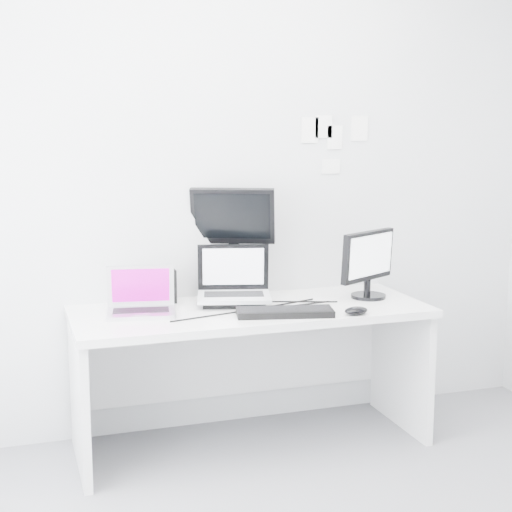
% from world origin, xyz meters
% --- Properties ---
extents(back_wall, '(3.60, 0.00, 3.60)m').
position_xyz_m(back_wall, '(0.00, 1.60, 1.35)').
color(back_wall, silver).
rests_on(back_wall, ground).
extents(desk, '(1.80, 0.70, 0.73)m').
position_xyz_m(desk, '(0.00, 1.25, 0.36)').
color(desk, white).
rests_on(desk, ground).
extents(macbook, '(0.37, 0.30, 0.25)m').
position_xyz_m(macbook, '(-0.56, 1.27, 0.85)').
color(macbook, silver).
rests_on(macbook, desk).
extents(speaker, '(0.10, 0.10, 0.17)m').
position_xyz_m(speaker, '(-0.38, 1.50, 0.82)').
color(speaker, black).
rests_on(speaker, desk).
extents(dell_laptop, '(0.44, 0.38, 0.31)m').
position_xyz_m(dell_laptop, '(-0.06, 1.34, 0.89)').
color(dell_laptop, silver).
rests_on(dell_laptop, desk).
extents(rear_monitor, '(0.47, 0.33, 0.61)m').
position_xyz_m(rear_monitor, '(-0.00, 1.55, 1.03)').
color(rear_monitor, black).
rests_on(rear_monitor, desk).
extents(samsung_monitor, '(0.45, 0.36, 0.38)m').
position_xyz_m(samsung_monitor, '(0.67, 1.28, 0.92)').
color(samsung_monitor, black).
rests_on(samsung_monitor, desk).
extents(keyboard, '(0.50, 0.27, 0.03)m').
position_xyz_m(keyboard, '(0.11, 1.05, 0.75)').
color(keyboard, black).
rests_on(keyboard, desk).
extents(mouse, '(0.13, 0.09, 0.04)m').
position_xyz_m(mouse, '(0.45, 0.96, 0.75)').
color(mouse, black).
rests_on(mouse, desk).
extents(wall_note_0, '(0.10, 0.00, 0.14)m').
position_xyz_m(wall_note_0, '(0.45, 1.59, 1.62)').
color(wall_note_0, white).
rests_on(wall_note_0, back_wall).
extents(wall_note_1, '(0.09, 0.00, 0.13)m').
position_xyz_m(wall_note_1, '(0.60, 1.59, 1.58)').
color(wall_note_1, white).
rests_on(wall_note_1, back_wall).
extents(wall_note_2, '(0.10, 0.00, 0.14)m').
position_xyz_m(wall_note_2, '(0.75, 1.59, 1.63)').
color(wall_note_2, white).
rests_on(wall_note_2, back_wall).
extents(wall_note_3, '(0.11, 0.00, 0.08)m').
position_xyz_m(wall_note_3, '(0.58, 1.59, 1.42)').
color(wall_note_3, white).
rests_on(wall_note_3, back_wall).
extents(wall_note_4, '(0.10, 0.00, 0.12)m').
position_xyz_m(wall_note_4, '(0.53, 1.59, 1.64)').
color(wall_note_4, white).
rests_on(wall_note_4, back_wall).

